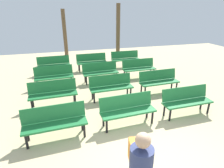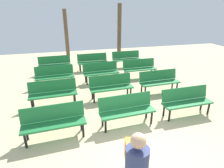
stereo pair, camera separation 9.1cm
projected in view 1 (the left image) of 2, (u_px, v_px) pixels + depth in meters
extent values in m
plane|color=#CCB789|center=(154.00, 163.00, 4.15)|extent=(24.00, 24.00, 0.00)
cube|color=#1E7238|center=(55.00, 125.00, 4.76)|extent=(1.62, 0.51, 0.05)
cube|color=#1E7238|center=(54.00, 113.00, 4.84)|extent=(1.60, 0.20, 0.40)
cylinder|color=black|center=(27.00, 142.00, 4.50)|extent=(0.06, 0.06, 0.40)
cylinder|color=black|center=(84.00, 131.00, 4.91)|extent=(0.06, 0.06, 0.40)
cylinder|color=black|center=(28.00, 134.00, 4.78)|extent=(0.06, 0.06, 0.40)
cylinder|color=black|center=(82.00, 124.00, 5.19)|extent=(0.06, 0.06, 0.40)
cube|color=#1E7238|center=(128.00, 112.00, 5.35)|extent=(1.62, 0.52, 0.05)
cube|color=#1E7238|center=(126.00, 101.00, 5.43)|extent=(1.60, 0.20, 0.40)
cylinder|color=black|center=(107.00, 126.00, 5.08)|extent=(0.06, 0.06, 0.40)
cylinder|color=black|center=(152.00, 117.00, 5.50)|extent=(0.06, 0.06, 0.40)
cylinder|color=black|center=(103.00, 120.00, 5.36)|extent=(0.06, 0.06, 0.40)
cylinder|color=black|center=(147.00, 112.00, 5.78)|extent=(0.06, 0.06, 0.40)
cube|color=#1E7238|center=(188.00, 103.00, 5.86)|extent=(1.61, 0.47, 0.05)
cube|color=#1E7238|center=(185.00, 93.00, 5.95)|extent=(1.60, 0.15, 0.40)
cylinder|color=black|center=(170.00, 115.00, 5.62)|extent=(0.06, 0.06, 0.40)
cylinder|color=black|center=(208.00, 108.00, 6.00)|extent=(0.06, 0.06, 0.40)
cylinder|color=black|center=(164.00, 110.00, 5.91)|extent=(0.06, 0.06, 0.40)
cylinder|color=black|center=(201.00, 104.00, 6.28)|extent=(0.06, 0.06, 0.40)
cube|color=#1E7238|center=(53.00, 95.00, 6.38)|extent=(1.61, 0.49, 0.05)
cube|color=#1E7238|center=(52.00, 86.00, 6.46)|extent=(1.60, 0.17, 0.40)
cylinder|color=black|center=(32.00, 106.00, 6.13)|extent=(0.06, 0.06, 0.40)
cylinder|color=black|center=(75.00, 100.00, 6.52)|extent=(0.06, 0.06, 0.40)
cylinder|color=black|center=(33.00, 102.00, 6.41)|extent=(0.06, 0.06, 0.40)
cylinder|color=black|center=(74.00, 96.00, 6.81)|extent=(0.06, 0.06, 0.40)
cube|color=#1E7238|center=(112.00, 88.00, 6.92)|extent=(1.61, 0.49, 0.05)
cube|color=#1E7238|center=(110.00, 80.00, 7.00)|extent=(1.60, 0.17, 0.40)
cylinder|color=black|center=(94.00, 98.00, 6.67)|extent=(0.06, 0.06, 0.40)
cylinder|color=black|center=(131.00, 93.00, 7.06)|extent=(0.06, 0.06, 0.40)
cylinder|color=black|center=(92.00, 94.00, 6.95)|extent=(0.06, 0.06, 0.40)
cylinder|color=black|center=(127.00, 90.00, 7.34)|extent=(0.06, 0.06, 0.40)
cube|color=#1E7238|center=(160.00, 82.00, 7.43)|extent=(1.61, 0.49, 0.05)
cube|color=#1E7238|center=(158.00, 75.00, 7.51)|extent=(1.60, 0.17, 0.40)
cylinder|color=black|center=(145.00, 91.00, 7.18)|extent=(0.06, 0.06, 0.40)
cylinder|color=black|center=(176.00, 87.00, 7.57)|extent=(0.06, 0.06, 0.40)
cylinder|color=black|center=(141.00, 88.00, 7.46)|extent=(0.06, 0.06, 0.40)
cylinder|color=black|center=(172.00, 84.00, 7.85)|extent=(0.06, 0.06, 0.40)
cube|color=#1E7238|center=(54.00, 77.00, 7.96)|extent=(1.62, 0.50, 0.05)
cube|color=#1E7238|center=(53.00, 70.00, 8.05)|extent=(1.60, 0.18, 0.40)
cylinder|color=black|center=(37.00, 86.00, 7.71)|extent=(0.06, 0.06, 0.40)
cylinder|color=black|center=(72.00, 82.00, 8.11)|extent=(0.06, 0.06, 0.40)
cylinder|color=black|center=(38.00, 83.00, 7.99)|extent=(0.06, 0.06, 0.40)
cylinder|color=black|center=(71.00, 79.00, 8.39)|extent=(0.06, 0.06, 0.40)
cube|color=#1E7238|center=(101.00, 73.00, 8.49)|extent=(1.62, 0.51, 0.05)
cube|color=#1E7238|center=(99.00, 67.00, 8.57)|extent=(1.60, 0.20, 0.40)
cylinder|color=black|center=(86.00, 81.00, 8.23)|extent=(0.06, 0.06, 0.40)
cylinder|color=black|center=(116.00, 77.00, 8.64)|extent=(0.06, 0.06, 0.40)
cylinder|color=black|center=(85.00, 78.00, 8.51)|extent=(0.06, 0.06, 0.40)
cylinder|color=black|center=(114.00, 75.00, 8.92)|extent=(0.06, 0.06, 0.40)
cube|color=#1E7238|center=(139.00, 69.00, 9.03)|extent=(1.60, 0.44, 0.05)
cube|color=#1E7238|center=(138.00, 63.00, 9.11)|extent=(1.60, 0.12, 0.40)
cylinder|color=black|center=(127.00, 76.00, 8.79)|extent=(0.06, 0.06, 0.40)
cylinder|color=black|center=(154.00, 73.00, 9.15)|extent=(0.06, 0.06, 0.40)
cylinder|color=black|center=(124.00, 74.00, 9.08)|extent=(0.06, 0.06, 0.40)
cylinder|color=black|center=(151.00, 71.00, 9.43)|extent=(0.06, 0.06, 0.40)
cube|color=#1E7238|center=(54.00, 66.00, 9.55)|extent=(1.61, 0.47, 0.05)
cube|color=#1E7238|center=(53.00, 60.00, 9.63)|extent=(1.60, 0.16, 0.40)
cylinder|color=black|center=(40.00, 72.00, 9.30)|extent=(0.06, 0.06, 0.40)
cylinder|color=black|center=(69.00, 70.00, 9.68)|extent=(0.06, 0.06, 0.40)
cylinder|color=black|center=(40.00, 70.00, 9.59)|extent=(0.06, 0.06, 0.40)
cylinder|color=black|center=(68.00, 68.00, 9.97)|extent=(0.06, 0.06, 0.40)
cube|color=#1E7238|center=(92.00, 62.00, 10.09)|extent=(1.61, 0.46, 0.05)
cube|color=#1E7238|center=(91.00, 57.00, 10.17)|extent=(1.60, 0.14, 0.40)
cylinder|color=black|center=(80.00, 69.00, 9.85)|extent=(0.06, 0.06, 0.40)
cylinder|color=black|center=(105.00, 66.00, 10.22)|extent=(0.06, 0.06, 0.40)
cylinder|color=black|center=(79.00, 67.00, 10.13)|extent=(0.06, 0.06, 0.40)
cylinder|color=black|center=(104.00, 65.00, 10.50)|extent=(0.06, 0.06, 0.40)
cube|color=#1E7238|center=(126.00, 59.00, 10.67)|extent=(1.60, 0.45, 0.05)
cube|color=#1E7238|center=(125.00, 54.00, 10.75)|extent=(1.60, 0.13, 0.40)
cylinder|color=black|center=(115.00, 65.00, 10.44)|extent=(0.06, 0.06, 0.40)
cylinder|color=black|center=(138.00, 63.00, 10.78)|extent=(0.06, 0.06, 0.40)
cylinder|color=black|center=(113.00, 63.00, 10.72)|extent=(0.06, 0.06, 0.40)
cylinder|color=black|center=(136.00, 62.00, 11.07)|extent=(0.06, 0.06, 0.40)
cylinder|color=brown|center=(118.00, 33.00, 11.57)|extent=(0.24, 0.24, 3.41)
cylinder|color=brown|center=(65.00, 33.00, 12.72)|extent=(0.25, 0.25, 3.09)
cylinder|color=navy|center=(141.00, 164.00, 2.68)|extent=(0.41, 0.41, 0.55)
sphere|color=tan|center=(143.00, 140.00, 2.52)|extent=(0.22, 0.22, 0.22)
cube|color=orange|center=(138.00, 150.00, 2.91)|extent=(0.31, 0.24, 0.36)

